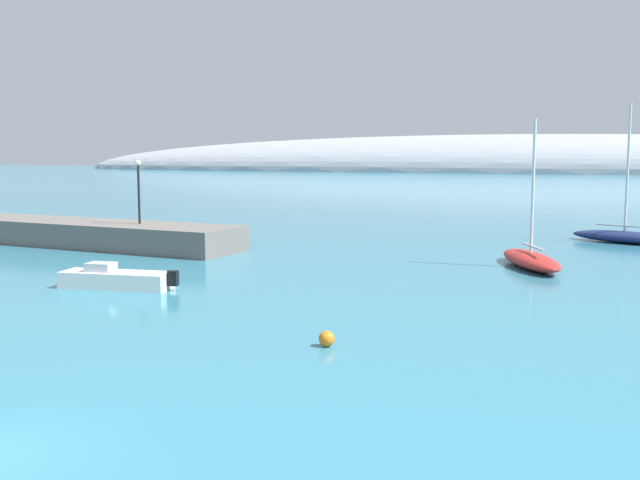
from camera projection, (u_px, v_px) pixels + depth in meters
breakwater_rocks at (87, 233)px, 49.62m from camera, size 23.17×7.13×1.64m
distant_ridge at (508, 172)px, 248.15m from camera, size 337.07×56.31×25.22m
sailboat_red_near_shore at (531, 259)px, 39.96m from camera, size 4.74×7.40×8.06m
sailboat_navy_mid_mooring at (624, 236)px, 51.00m from camera, size 7.65×4.91×9.69m
motorboat_white_foreground at (116, 279)px, 33.88m from camera, size 5.74×2.23×1.17m
mooring_buoy_orange at (327, 339)px, 23.66m from camera, size 0.52×0.52×0.52m
harbor_lamp_post at (139, 184)px, 47.54m from camera, size 0.36×0.36×4.16m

